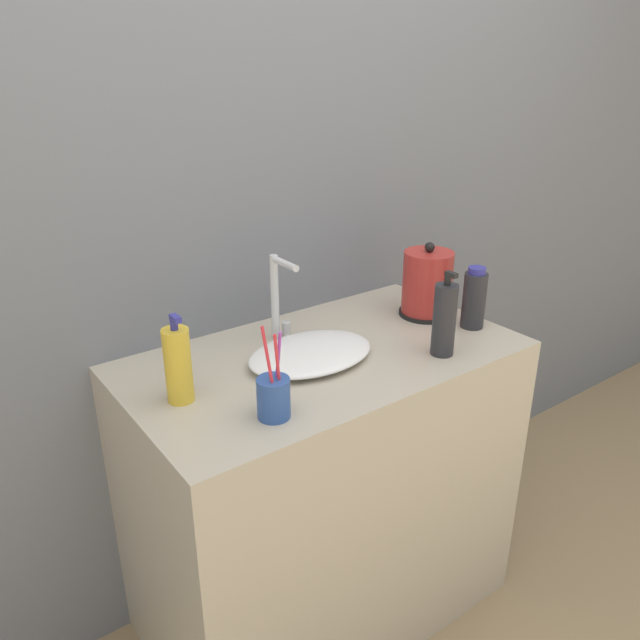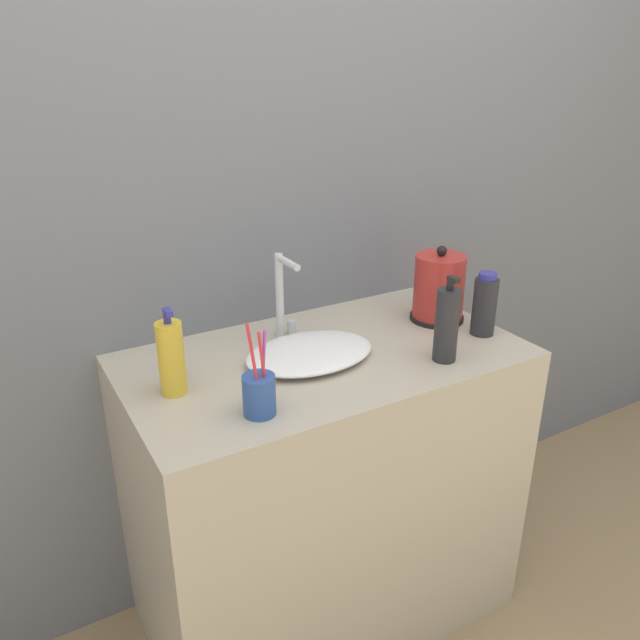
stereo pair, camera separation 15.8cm
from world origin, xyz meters
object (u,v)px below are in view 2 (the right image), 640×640
at_px(electric_kettle, 439,290).
at_px(mouthwash_bottle, 447,325).
at_px(shampoo_bottle, 485,305).
at_px(toothbrush_cup, 259,394).
at_px(faucet, 283,294).
at_px(lotion_bottle, 171,358).

xyz_separation_m(electric_kettle, mouthwash_bottle, (-0.16, -0.22, 0.01)).
bearing_deg(shampoo_bottle, toothbrush_cup, -174.06).
relative_size(faucet, shampoo_bottle, 1.34).
distance_m(shampoo_bottle, mouthwash_bottle, 0.21).
distance_m(toothbrush_cup, mouthwash_bottle, 0.52).
bearing_deg(electric_kettle, mouthwash_bottle, -125.93).
relative_size(electric_kettle, shampoo_bottle, 1.26).
relative_size(electric_kettle, toothbrush_cup, 1.04).
xyz_separation_m(faucet, shampoo_bottle, (0.49, -0.25, -0.04)).
relative_size(faucet, toothbrush_cup, 1.11).
height_order(faucet, toothbrush_cup, faucet).
bearing_deg(lotion_bottle, electric_kettle, 2.41).
height_order(lotion_bottle, shampoo_bottle, lotion_bottle).
distance_m(lotion_bottle, shampoo_bottle, 0.86).
xyz_separation_m(toothbrush_cup, shampoo_bottle, (0.72, 0.07, 0.04)).
bearing_deg(mouthwash_bottle, electric_kettle, 54.07).
bearing_deg(electric_kettle, toothbrush_cup, -162.10).
bearing_deg(faucet, mouthwash_bottle, -48.12).
bearing_deg(mouthwash_bottle, lotion_bottle, 164.33).
relative_size(shampoo_bottle, mouthwash_bottle, 0.79).
relative_size(electric_kettle, lotion_bottle, 1.07).
bearing_deg(lotion_bottle, shampoo_bottle, -7.34).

